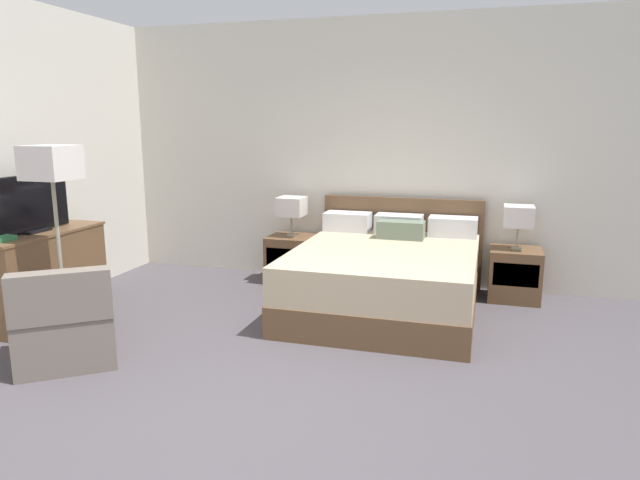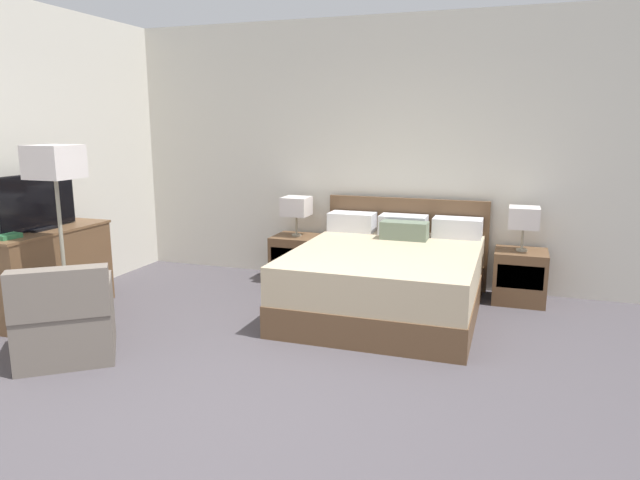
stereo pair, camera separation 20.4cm
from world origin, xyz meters
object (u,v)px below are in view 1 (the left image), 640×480
armchair_by_window (66,326)px  dresser (41,274)px  table_lamp_right (519,217)px  table_lamp_left (291,207)px  nightstand_left (292,259)px  bed (386,277)px  nightstand_right (515,274)px  tv (31,205)px  floor_lamp (52,175)px

armchair_by_window → dresser: bearing=139.7°
table_lamp_right → table_lamp_left: bearing=180.0°
nightstand_left → armchair_by_window: bearing=-108.6°
bed → nightstand_left: bearing=149.5°
nightstand_right → tv: (-4.18, -1.86, 0.80)m
nightstand_right → dresser: (-4.19, -1.83, 0.16)m
table_lamp_left → armchair_by_window: 2.81m
dresser → armchair_by_window: (0.91, -0.78, -0.13)m
tv → floor_lamp: floor_lamp is taller
bed → nightstand_left: bed is taller
dresser → armchair_by_window: dresser is taller
dresser → armchair_by_window: 1.21m
tv → floor_lamp: 0.68m
nightstand_left → nightstand_right: bearing=0.0°
armchair_by_window → floor_lamp: (-0.38, 0.43, 1.08)m
bed → nightstand_right: size_ratio=3.88×
nightstand_left → table_lamp_right: table_lamp_right is taller
table_lamp_left → tv: bearing=-133.8°
bed → nightstand_left: size_ratio=3.88×
nightstand_right → armchair_by_window: bearing=-141.5°
nightstand_right → bed: bearing=-149.5°
nightstand_right → armchair_by_window: (-3.27, -2.60, 0.02)m
nightstand_right → tv: bearing=-156.0°
dresser → armchair_by_window: size_ratio=1.31×
nightstand_right → floor_lamp: 4.39m
nightstand_left → dresser: dresser is taller
nightstand_left → table_lamp_right: 2.47m
armchair_by_window → floor_lamp: 1.22m
table_lamp_left → armchair_by_window: table_lamp_left is taller
table_lamp_right → nightstand_right: bearing=-90.0°
nightstand_right → floor_lamp: floor_lamp is taller
nightstand_right → floor_lamp: size_ratio=0.33×
table_lamp_left → armchair_by_window: size_ratio=0.46×
nightstand_left → table_lamp_left: table_lamp_left is taller
armchair_by_window → floor_lamp: bearing=131.3°
nightstand_right → nightstand_left: bearing=180.0°
nightstand_left → nightstand_right: size_ratio=1.00×
table_lamp_left → floor_lamp: bearing=-120.1°
table_lamp_left → armchair_by_window: (-0.88, -2.60, -0.57)m
nightstand_right → armchair_by_window: size_ratio=0.55×
table_lamp_left → table_lamp_right: 2.40m
nightstand_left → floor_lamp: 2.74m
tv → floor_lamp: size_ratio=0.55×
tv → nightstand_left: bearing=46.2°
dresser → table_lamp_left: bearing=45.6°
tv → armchair_by_window: bearing=-39.0°
nightstand_right → table_lamp_right: (0.00, 0.00, 0.59)m
nightstand_left → nightstand_right: 2.40m
table_lamp_right → armchair_by_window: size_ratio=0.46×
nightstand_left → tv: 2.70m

